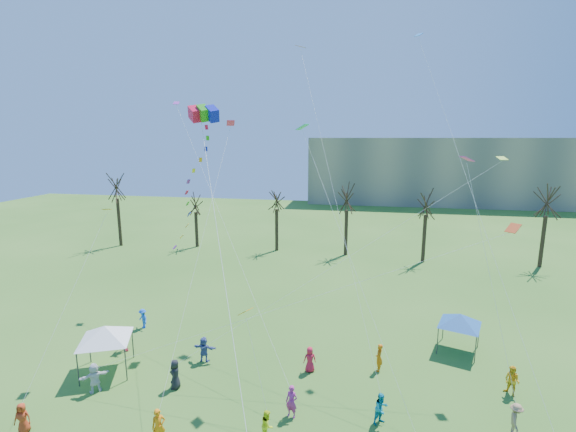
% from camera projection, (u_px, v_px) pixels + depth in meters
% --- Properties ---
extents(distant_building, '(60.00, 14.00, 15.00)m').
position_uv_depth(distant_building, '(441.00, 171.00, 92.07)').
color(distant_building, gray).
rests_on(distant_building, ground).
extents(bare_tree_row, '(68.09, 7.03, 10.50)m').
position_uv_depth(bare_tree_row, '(353.00, 204.00, 50.28)').
color(bare_tree_row, black).
rests_on(bare_tree_row, ground).
extents(big_box_kite, '(4.16, 6.67, 18.77)m').
position_uv_depth(big_box_kite, '(196.00, 190.00, 22.42)').
color(big_box_kite, red).
rests_on(big_box_kite, ground).
extents(canopy_tent_white, '(3.91, 3.91, 3.18)m').
position_uv_depth(canopy_tent_white, '(105.00, 333.00, 25.74)').
color(canopy_tent_white, '#3F3F44').
rests_on(canopy_tent_white, ground).
extents(canopy_tent_blue, '(3.54, 3.54, 2.81)m').
position_uv_depth(canopy_tent_blue, '(460.00, 319.00, 28.35)').
color(canopy_tent_blue, '#3F3F44').
rests_on(canopy_tent_blue, ground).
extents(festival_crowd, '(27.15, 12.70, 1.85)m').
position_uv_depth(festival_crowd, '(272.00, 384.00, 23.35)').
color(festival_crowd, '#B43516').
rests_on(festival_crowd, ground).
extents(small_kites_aloft, '(26.41, 19.15, 31.80)m').
position_uv_depth(small_kites_aloft, '(311.00, 161.00, 26.37)').
color(small_kites_aloft, orange).
rests_on(small_kites_aloft, ground).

